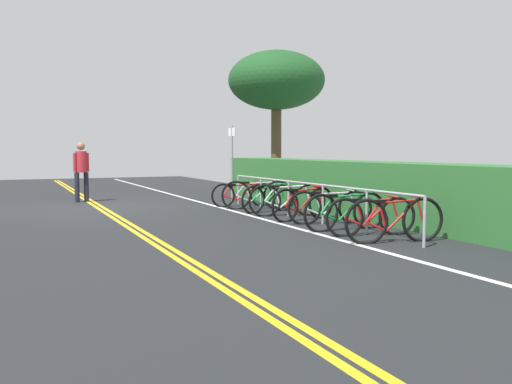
{
  "coord_description": "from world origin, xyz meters",
  "views": [
    {
      "loc": [
        14.75,
        -2.19,
        1.53
      ],
      "look_at": [
        4.4,
        2.59,
        0.63
      ],
      "focal_mm": 37.8,
      "sensor_mm": 36.0,
      "label": 1
    }
  ],
  "objects_px": {
    "bicycle_6": "(345,211)",
    "tree_near_left": "(276,82)",
    "bicycle_7": "(371,216)",
    "pedestrian": "(81,167)",
    "bicycle_3": "(287,200)",
    "bicycle_2": "(269,198)",
    "sign_post_near": "(232,156)",
    "bike_rack": "(305,191)",
    "bicycle_0": "(242,195)",
    "bicycle_8": "(395,220)",
    "bicycle_4": "(303,204)",
    "bicycle_5": "(330,207)",
    "bicycle_1": "(257,195)"
  },
  "relations": [
    {
      "from": "bicycle_1",
      "to": "bicycle_3",
      "type": "height_order",
      "value": "bicycle_3"
    },
    {
      "from": "bicycle_4",
      "to": "tree_near_left",
      "type": "relative_size",
      "value": 0.36
    },
    {
      "from": "bicycle_3",
      "to": "tree_near_left",
      "type": "xyz_separation_m",
      "value": [
        -5.77,
        2.64,
        3.5
      ]
    },
    {
      "from": "bicycle_2",
      "to": "tree_near_left",
      "type": "bearing_deg",
      "value": 151.16
    },
    {
      "from": "bike_rack",
      "to": "tree_near_left",
      "type": "xyz_separation_m",
      "value": [
        -6.53,
        2.61,
        3.25
      ]
    },
    {
      "from": "bicycle_2",
      "to": "bicycle_5",
      "type": "xyz_separation_m",
      "value": [
        2.48,
        0.19,
        0.01
      ]
    },
    {
      "from": "bicycle_0",
      "to": "sign_post_near",
      "type": "distance_m",
      "value": 1.55
    },
    {
      "from": "bicycle_2",
      "to": "sign_post_near",
      "type": "relative_size",
      "value": 0.73
    },
    {
      "from": "bicycle_0",
      "to": "sign_post_near",
      "type": "relative_size",
      "value": 0.79
    },
    {
      "from": "bicycle_6",
      "to": "bicycle_8",
      "type": "distance_m",
      "value": 1.49
    },
    {
      "from": "bicycle_0",
      "to": "bicycle_2",
      "type": "height_order",
      "value": "bicycle_2"
    },
    {
      "from": "bicycle_5",
      "to": "tree_near_left",
      "type": "bearing_deg",
      "value": 161.31
    },
    {
      "from": "bicycle_0",
      "to": "bicycle_8",
      "type": "relative_size",
      "value": 0.98
    },
    {
      "from": "bicycle_0",
      "to": "pedestrian",
      "type": "height_order",
      "value": "pedestrian"
    },
    {
      "from": "bicycle_2",
      "to": "bicycle_5",
      "type": "bearing_deg",
      "value": 4.43
    },
    {
      "from": "sign_post_near",
      "to": "tree_near_left",
      "type": "xyz_separation_m",
      "value": [
        -2.21,
        2.56,
        2.53
      ]
    },
    {
      "from": "bicycle_6",
      "to": "tree_near_left",
      "type": "relative_size",
      "value": 0.37
    },
    {
      "from": "bicycle_2",
      "to": "bicycle_5",
      "type": "distance_m",
      "value": 2.49
    },
    {
      "from": "bicycle_4",
      "to": "bicycle_0",
      "type": "bearing_deg",
      "value": -178.89
    },
    {
      "from": "bicycle_3",
      "to": "bicycle_8",
      "type": "distance_m",
      "value": 3.92
    },
    {
      "from": "bicycle_0",
      "to": "pedestrian",
      "type": "relative_size",
      "value": 1.0
    },
    {
      "from": "bicycle_1",
      "to": "tree_near_left",
      "type": "height_order",
      "value": "tree_near_left"
    },
    {
      "from": "bicycle_4",
      "to": "bicycle_2",
      "type": "bearing_deg",
      "value": -179.9
    },
    {
      "from": "bicycle_8",
      "to": "tree_near_left",
      "type": "relative_size",
      "value": 0.36
    },
    {
      "from": "tree_near_left",
      "to": "bicycle_8",
      "type": "bearing_deg",
      "value": -15.7
    },
    {
      "from": "bicycle_5",
      "to": "sign_post_near",
      "type": "xyz_separation_m",
      "value": [
        -5.12,
        -0.08,
        0.99
      ]
    },
    {
      "from": "bicycle_6",
      "to": "pedestrian",
      "type": "xyz_separation_m",
      "value": [
        -7.92,
        -3.86,
        0.66
      ]
    },
    {
      "from": "bicycle_6",
      "to": "bicycle_7",
      "type": "distance_m",
      "value": 0.74
    },
    {
      "from": "bicycle_5",
      "to": "bicycle_8",
      "type": "relative_size",
      "value": 0.97
    },
    {
      "from": "bike_rack",
      "to": "bicycle_6",
      "type": "height_order",
      "value": "bike_rack"
    },
    {
      "from": "bicycle_1",
      "to": "bicycle_0",
      "type": "bearing_deg",
      "value": -174.47
    },
    {
      "from": "bicycle_5",
      "to": "sign_post_near",
      "type": "relative_size",
      "value": 0.78
    },
    {
      "from": "bicycle_7",
      "to": "sign_post_near",
      "type": "relative_size",
      "value": 0.76
    },
    {
      "from": "bicycle_3",
      "to": "bicycle_5",
      "type": "height_order",
      "value": "bicycle_3"
    },
    {
      "from": "bicycle_5",
      "to": "bike_rack",
      "type": "bearing_deg",
      "value": -170.36
    },
    {
      "from": "bicycle_4",
      "to": "tree_near_left",
      "type": "height_order",
      "value": "tree_near_left"
    },
    {
      "from": "bike_rack",
      "to": "bicycle_6",
      "type": "bearing_deg",
      "value": -2.24
    },
    {
      "from": "bike_rack",
      "to": "pedestrian",
      "type": "relative_size",
      "value": 4.28
    },
    {
      "from": "bicycle_0",
      "to": "tree_near_left",
      "type": "bearing_deg",
      "value": 140.83
    },
    {
      "from": "bicycle_1",
      "to": "sign_post_near",
      "type": "xyz_separation_m",
      "value": [
        -1.93,
        0.1,
        0.97
      ]
    },
    {
      "from": "bicycle_5",
      "to": "bicycle_7",
      "type": "distance_m",
      "value": 1.61
    },
    {
      "from": "bicycle_2",
      "to": "tree_near_left",
      "type": "relative_size",
      "value": 0.33
    },
    {
      "from": "bicycle_7",
      "to": "bicycle_8",
      "type": "relative_size",
      "value": 0.95
    },
    {
      "from": "sign_post_near",
      "to": "bicycle_3",
      "type": "bearing_deg",
      "value": -1.3
    },
    {
      "from": "bicycle_5",
      "to": "bicycle_4",
      "type": "bearing_deg",
      "value": -165.95
    },
    {
      "from": "bike_rack",
      "to": "bicycle_5",
      "type": "relative_size",
      "value": 4.35
    },
    {
      "from": "bike_rack",
      "to": "pedestrian",
      "type": "distance_m",
      "value": 7.4
    },
    {
      "from": "tree_near_left",
      "to": "bicycle_3",
      "type": "bearing_deg",
      "value": -24.59
    },
    {
      "from": "bicycle_7",
      "to": "pedestrian",
      "type": "bearing_deg",
      "value": -155.76
    },
    {
      "from": "bicycle_2",
      "to": "bicycle_3",
      "type": "distance_m",
      "value": 0.92
    }
  ]
}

